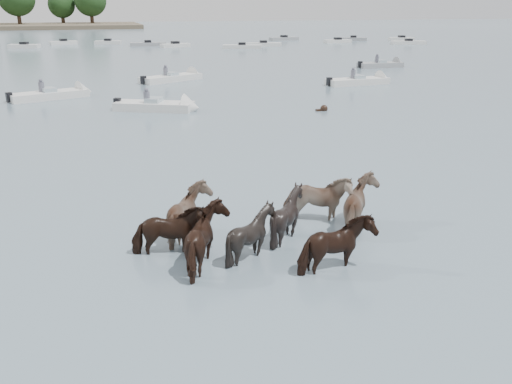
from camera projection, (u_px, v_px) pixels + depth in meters
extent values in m
plane|color=#4B5E6C|center=(271.00, 236.00, 14.42)|extent=(400.00, 400.00, 0.00)
imported|color=black|center=(169.00, 235.00, 13.25)|extent=(1.86, 0.95, 1.53)
imported|color=#8F7061|center=(191.00, 217.00, 14.24)|extent=(1.50, 1.72, 1.63)
imported|color=black|center=(287.00, 219.00, 14.18)|extent=(1.56, 1.41, 1.60)
imported|color=#816E57|center=(317.00, 203.00, 15.31)|extent=(2.10, 1.45, 1.62)
imported|color=black|center=(210.00, 243.00, 12.63)|extent=(1.51, 1.74, 1.68)
imported|color=black|center=(252.00, 237.00, 13.11)|extent=(1.59, 1.46, 1.54)
imported|color=black|center=(336.00, 250.00, 12.42)|extent=(2.00, 1.26, 1.56)
imported|color=tan|center=(364.00, 208.00, 14.84)|extent=(1.62, 1.82, 1.67)
sphere|color=black|center=(324.00, 109.00, 31.54)|extent=(0.44, 0.44, 0.44)
cube|color=black|center=(320.00, 111.00, 31.51)|extent=(0.50, 0.22, 0.18)
cube|color=silver|center=(49.00, 96.00, 35.51)|extent=(5.18, 3.32, 0.55)
cone|color=silver|center=(85.00, 92.00, 36.96)|extent=(1.43, 1.82, 1.60)
cube|color=#99ADB7|center=(48.00, 90.00, 35.39)|extent=(1.16, 1.34, 0.35)
cube|color=black|center=(9.00, 97.00, 34.00)|extent=(0.46, 0.46, 0.60)
cylinder|color=#595966|center=(41.00, 88.00, 35.22)|extent=(0.36, 0.36, 0.70)
sphere|color=#595966|center=(41.00, 81.00, 35.07)|extent=(0.24, 0.24, 0.24)
cube|color=silver|center=(154.00, 107.00, 31.66)|extent=(4.76, 3.41, 0.55)
cone|color=silver|center=(192.00, 108.00, 31.33)|extent=(1.51, 1.83, 1.60)
cube|color=#99ADB7|center=(154.00, 101.00, 31.55)|extent=(1.21, 1.36, 0.35)
cube|color=black|center=(117.00, 103.00, 31.95)|extent=(0.47, 0.47, 0.60)
cylinder|color=#595966|center=(147.00, 98.00, 31.38)|extent=(0.36, 0.36, 0.70)
sphere|color=#595966|center=(146.00, 90.00, 31.23)|extent=(0.24, 0.24, 0.24)
cube|color=silver|center=(171.00, 79.00, 43.73)|extent=(5.42, 4.04, 0.55)
cone|color=silver|center=(196.00, 76.00, 45.56)|extent=(1.58, 1.84, 1.60)
cube|color=#99ADB7|center=(171.00, 74.00, 43.62)|extent=(1.25, 1.37, 0.35)
cube|color=black|center=(143.00, 80.00, 41.85)|extent=(0.48, 0.48, 0.60)
cylinder|color=#595966|center=(166.00, 72.00, 43.44)|extent=(0.36, 0.36, 0.70)
sphere|color=#595966|center=(165.00, 66.00, 43.30)|extent=(0.24, 0.24, 0.24)
cube|color=silver|center=(357.00, 82.00, 41.95)|extent=(5.08, 2.04, 0.55)
cone|color=silver|center=(384.00, 80.00, 42.82)|extent=(1.04, 1.68, 1.60)
cube|color=#99ADB7|center=(358.00, 77.00, 41.84)|extent=(0.90, 1.19, 0.35)
cube|color=black|center=(329.00, 81.00, 41.03)|extent=(0.38, 0.38, 0.60)
cylinder|color=#595966|center=(353.00, 75.00, 41.66)|extent=(0.36, 0.36, 0.70)
sphere|color=#595966|center=(353.00, 69.00, 41.52)|extent=(0.24, 0.24, 0.24)
cube|color=gray|center=(380.00, 65.00, 53.49)|extent=(4.39, 1.62, 0.55)
cone|color=gray|center=(400.00, 65.00, 54.08)|extent=(0.91, 1.60, 1.60)
cube|color=#99ADB7|center=(380.00, 62.00, 53.38)|extent=(0.80, 1.12, 0.35)
cube|color=black|center=(360.00, 64.00, 52.86)|extent=(0.35, 0.35, 0.60)
cylinder|color=#595966|center=(377.00, 60.00, 53.20)|extent=(0.36, 0.36, 0.70)
sphere|color=#595966|center=(377.00, 55.00, 53.06)|extent=(0.24, 0.24, 0.24)
cube|color=silver|center=(24.00, 46.00, 77.59)|extent=(4.50, 2.71, 0.60)
cube|color=black|center=(24.00, 44.00, 77.46)|extent=(1.25, 1.25, 0.50)
cube|color=silver|center=(64.00, 43.00, 84.71)|extent=(4.32, 2.55, 0.60)
cube|color=black|center=(63.00, 40.00, 84.59)|extent=(1.23, 1.23, 0.50)
cube|color=silver|center=(108.00, 43.00, 85.16)|extent=(4.27, 2.39, 0.60)
cube|color=black|center=(108.00, 40.00, 85.04)|extent=(1.20, 1.20, 0.50)
cube|color=gray|center=(148.00, 44.00, 81.40)|extent=(5.40, 1.86, 0.60)
cube|color=black|center=(148.00, 42.00, 81.27)|extent=(1.07, 1.07, 0.50)
cube|color=silver|center=(175.00, 46.00, 78.91)|extent=(4.47, 2.45, 0.60)
cube|color=black|center=(175.00, 43.00, 78.79)|extent=(1.21, 1.21, 0.50)
cube|color=silver|center=(242.00, 47.00, 76.48)|extent=(5.66, 3.10, 0.60)
cube|color=black|center=(242.00, 44.00, 76.36)|extent=(1.26, 1.26, 0.50)
cube|color=silver|center=(263.00, 45.00, 80.80)|extent=(5.44, 2.32, 0.60)
cube|color=black|center=(263.00, 42.00, 80.67)|extent=(1.15, 1.15, 0.50)
cube|color=gray|center=(284.00, 39.00, 94.79)|extent=(5.32, 2.22, 0.60)
cube|color=black|center=(284.00, 37.00, 94.67)|extent=(1.13, 1.13, 0.50)
cube|color=silver|center=(338.00, 41.00, 88.17)|extent=(4.51, 1.72, 0.60)
cube|color=black|center=(338.00, 39.00, 88.05)|extent=(1.05, 1.05, 0.50)
cube|color=gray|center=(353.00, 39.00, 93.92)|extent=(4.73, 3.12, 0.60)
cube|color=black|center=(353.00, 37.00, 93.80)|extent=(1.31, 1.31, 0.50)
cube|color=silver|center=(408.00, 43.00, 84.97)|extent=(5.58, 2.54, 0.60)
cube|color=black|center=(409.00, 40.00, 84.85)|extent=(1.18, 1.18, 0.50)
cube|color=silver|center=(401.00, 39.00, 94.10)|extent=(4.43, 2.14, 0.60)
cube|color=black|center=(402.00, 37.00, 93.98)|extent=(1.14, 1.14, 0.50)
cylinder|color=#382619|center=(19.00, 20.00, 145.27)|extent=(1.00, 1.00, 4.24)
cylinder|color=#382619|center=(63.00, 21.00, 153.95)|extent=(1.00, 1.00, 3.30)
sphere|color=black|center=(61.00, 5.00, 152.54)|extent=(7.33, 7.33, 7.33)
cylinder|color=#382619|center=(92.00, 19.00, 153.28)|extent=(1.00, 1.00, 3.94)
sphere|color=black|center=(90.00, 0.00, 151.61)|extent=(8.75, 8.75, 8.75)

